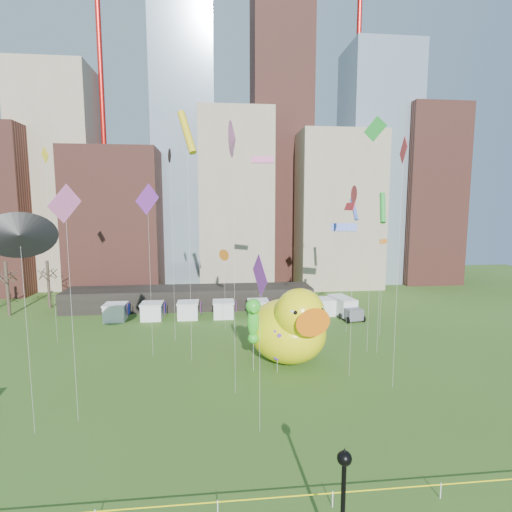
{
  "coord_description": "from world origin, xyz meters",
  "views": [
    {
      "loc": [
        0.1,
        -17.89,
        15.62
      ],
      "look_at": [
        3.08,
        10.79,
        12.0
      ],
      "focal_mm": 27.0,
      "sensor_mm": 36.0,
      "label": 1
    }
  ],
  "objects": [
    {
      "name": "skyline",
      "position": [
        2.25,
        61.06,
        21.44
      ],
      "size": [
        101.0,
        23.0,
        68.0
      ],
      "color": "brown",
      "rests_on": "ground"
    },
    {
      "name": "crane_left",
      "position": [
        -21.11,
        64.0,
        46.9
      ],
      "size": [
        23.0,
        1.0,
        76.0
      ],
      "color": "red",
      "rests_on": "ground"
    },
    {
      "name": "crane_right",
      "position": [
        30.89,
        64.0,
        46.9
      ],
      "size": [
        23.0,
        1.0,
        76.0
      ],
      "color": "red",
      "rests_on": "ground"
    },
    {
      "name": "pavilion",
      "position": [
        -4.0,
        42.0,
        1.6
      ],
      "size": [
        38.0,
        6.0,
        3.2
      ],
      "primitive_type": "cube",
      "color": "black",
      "rests_on": "ground"
    },
    {
      "name": "vendor_tents",
      "position": [
        1.02,
        36.0,
        1.11
      ],
      "size": [
        33.24,
        2.8,
        2.4
      ],
      "color": "white",
      "rests_on": "ground"
    },
    {
      "name": "bare_trees",
      "position": [
        -30.17,
        40.54,
        4.01
      ],
      "size": [
        8.44,
        6.44,
        8.5
      ],
      "color": "#382B21",
      "rests_on": "ground"
    },
    {
      "name": "caution_tape",
      "position": [
        0.0,
        0.0,
        0.68
      ],
      "size": [
        50.0,
        0.06,
        0.9
      ],
      "color": "white",
      "rests_on": "ground"
    },
    {
      "name": "big_duck",
      "position": [
        7.34,
        19.04,
        3.71
      ],
      "size": [
        9.66,
        11.37,
        8.08
      ],
      "rotation": [
        0.0,
        0.0,
        0.25
      ],
      "color": "#FFF10D",
      "rests_on": "ground"
    },
    {
      "name": "small_duck",
      "position": [
        7.82,
        23.88,
        1.48
      ],
      "size": [
        3.14,
        4.21,
        3.23
      ],
      "rotation": [
        0.0,
        0.0,
        0.02
      ],
      "color": "white",
      "rests_on": "ground"
    },
    {
      "name": "seahorse_green",
      "position": [
        3.5,
        17.3,
        5.34
      ],
      "size": [
        1.55,
        1.9,
        7.15
      ],
      "rotation": [
        0.0,
        0.0,
        -0.05
      ],
      "color": "silver",
      "rests_on": "ground"
    },
    {
      "name": "seahorse_purple",
      "position": [
        5.73,
        16.65,
        3.22
      ],
      "size": [
        1.14,
        1.45,
        4.62
      ],
      "rotation": [
        0.0,
        0.0,
        0.02
      ],
      "color": "silver",
      "rests_on": "ground"
    },
    {
      "name": "lamppost",
      "position": [
        5.21,
        -3.77,
        3.59
      ],
      "size": [
        0.61,
        0.61,
        5.88
      ],
      "color": "black",
      "rests_on": "footpath"
    },
    {
      "name": "box_truck",
      "position": [
        18.35,
        34.65,
        1.4
      ],
      "size": [
        3.56,
        6.75,
        2.73
      ],
      "rotation": [
        0.0,
        0.0,
        0.19
      ],
      "color": "silver",
      "rests_on": "ground"
    },
    {
      "name": "kite_0",
      "position": [
        15.28,
        12.64,
        19.54
      ],
      "size": [
        0.47,
        2.14,
        21.33
      ],
      "color": "silver",
      "rests_on": "ground"
    },
    {
      "name": "kite_1",
      "position": [
        5.51,
        26.99,
        20.9
      ],
      "size": [
        2.66,
        0.97,
        21.52
      ],
      "color": "silver",
      "rests_on": "ground"
    },
    {
      "name": "kite_2",
      "position": [
        -4.87,
        26.74,
        21.28
      ],
      "size": [
        0.59,
        1.57,
        22.18
      ],
      "color": "silver",
      "rests_on": "ground"
    },
    {
      "name": "kite_3",
      "position": [
        17.25,
        20.54,
        15.59
      ],
      "size": [
        1.06,
        1.97,
        17.23
      ],
      "color": "silver",
      "rests_on": "ground"
    },
    {
      "name": "kite_4",
      "position": [
        -2.56,
        20.52,
        22.76
      ],
      "size": [
        2.15,
        2.43,
        24.94
      ],
      "color": "silver",
      "rests_on": "ground"
    },
    {
      "name": "kite_5",
      "position": [
        17.34,
        32.75,
        12.95
      ],
      "size": [
        3.54,
        1.13,
        13.53
      ],
      "color": "silver",
      "rests_on": "ground"
    },
    {
      "name": "kite_6",
      "position": [
        19.97,
        26.01,
        11.49
      ],
      "size": [
        1.55,
        1.4,
        11.91
      ],
      "color": "silver",
      "rests_on": "ground"
    },
    {
      "name": "kite_7",
      "position": [
        -6.71,
        22.01,
        16.24
      ],
      "size": [
        1.92,
        2.52,
        18.04
      ],
      "color": "silver",
      "rests_on": "ground"
    },
    {
      "name": "kite_8",
      "position": [
        16.36,
        27.92,
        15.69
      ],
      "size": [
        0.48,
        3.09,
        16.25
      ],
      "color": "silver",
      "rests_on": "ground"
    },
    {
      "name": "kite_9",
      "position": [
        -10.21,
        9.98,
        15.62
      ],
      "size": [
        1.46,
        2.3,
        17.26
      ],
      "color": "silver",
      "rests_on": "ground"
    },
    {
      "name": "kite_10",
      "position": [
        -12.64,
        8.57,
        13.84
      ],
      "size": [
        2.97,
        1.42,
        15.36
      ],
      "color": "silver",
      "rests_on": "ground"
    },
    {
      "name": "kite_11",
      "position": [
        16.35,
        21.07,
        22.9
      ],
      "size": [
        1.72,
        1.92,
        24.88
      ],
      "color": "silver",
      "rests_on": "ground"
    },
    {
      "name": "kite_12",
      "position": [
        -18.43,
        27.35,
        20.47
      ],
      "size": [
        1.36,
        1.52,
        22.37
      ],
      "color": "silver",
      "rests_on": "ground"
    },
    {
      "name": "kite_13",
      "position": [
        18.84,
        33.15,
        15.4
      ],
      "size": [
        0.94,
        1.88,
        16.98
      ],
      "color": "silver",
      "rests_on": "ground"
    },
    {
      "name": "kite_14",
      "position": [
        1.1,
        30.09,
        9.7
      ],
      "size": [
        0.95,
        1.27,
        10.45
      ],
      "color": "silver",
      "rests_on": "ground"
    },
    {
      "name": "kite_15",
      "position": [
        2.97,
        7.23,
        11.03
      ],
      "size": [
        0.68,
        2.78,
        12.58
      ],
      "color": "silver",
      "rests_on": "ground"
    },
    {
      "name": "kite_16",
      "position": [
        12.37,
        15.44,
        16.73
      ],
      "size": [
        0.38,
        1.58,
        17.59
      ],
      "color": "silver",
      "rests_on": "ground"
    },
    {
      "name": "kite_17",
      "position": [
        1.54,
        12.93,
        20.91
      ],
      "size": [
        0.76,
        2.79,
        22.31
      ],
      "color": "silver",
      "rests_on": "ground"
    }
  ]
}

